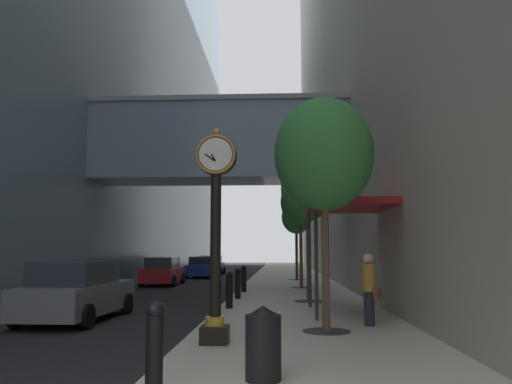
% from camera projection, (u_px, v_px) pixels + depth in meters
% --- Properties ---
extents(ground_plane, '(110.00, 110.00, 0.00)m').
position_uv_depth(ground_plane, '(247.00, 283.00, 31.27)').
color(ground_plane, black).
rests_on(ground_plane, ground).
extents(sidewalk_right, '(5.33, 80.00, 0.14)m').
position_uv_depth(sidewalk_right, '(290.00, 280.00, 34.13)').
color(sidewalk_right, beige).
rests_on(sidewalk_right, ground).
extents(building_block_left, '(21.64, 80.00, 37.30)m').
position_uv_depth(building_block_left, '(92.00, 20.00, 36.86)').
color(building_block_left, slate).
rests_on(building_block_left, ground).
extents(street_clock, '(0.84, 0.55, 4.38)m').
position_uv_depth(street_clock, '(216.00, 223.00, 10.43)').
color(street_clock, black).
rests_on(street_clock, sidewalk_right).
extents(bollard_nearest, '(0.24, 0.24, 1.18)m').
position_uv_depth(bollard_nearest, '(155.00, 345.00, 6.68)').
color(bollard_nearest, black).
rests_on(bollard_nearest, sidewalk_right).
extents(bollard_third, '(0.24, 0.24, 1.18)m').
position_uv_depth(bollard_third, '(217.00, 298.00, 13.21)').
color(bollard_third, black).
rests_on(bollard_third, sidewalk_right).
extents(bollard_fourth, '(0.24, 0.24, 1.18)m').
position_uv_depth(bollard_fourth, '(229.00, 289.00, 16.47)').
color(bollard_fourth, black).
rests_on(bollard_fourth, sidewalk_right).
extents(bollard_fifth, '(0.24, 0.24, 1.18)m').
position_uv_depth(bollard_fifth, '(238.00, 283.00, 19.73)').
color(bollard_fifth, black).
rests_on(bollard_fifth, sidewalk_right).
extents(bollard_sixth, '(0.24, 0.24, 1.18)m').
position_uv_depth(bollard_sixth, '(244.00, 278.00, 22.99)').
color(bollard_sixth, black).
rests_on(bollard_sixth, sidewalk_right).
extents(street_tree_near, '(2.36, 2.36, 5.48)m').
position_uv_depth(street_tree_near, '(324.00, 155.00, 12.13)').
color(street_tree_near, '#333335').
rests_on(street_tree_near, sidewalk_right).
extents(street_tree_mid_near, '(2.03, 2.03, 5.30)m').
position_uv_depth(street_tree_mid_near, '(308.00, 190.00, 19.09)').
color(street_tree_mid_near, '#333335').
rests_on(street_tree_mid_near, sidewalk_right).
extents(street_tree_mid_far, '(2.05, 2.05, 5.48)m').
position_uv_depth(street_tree_mid_far, '(301.00, 203.00, 26.07)').
color(street_tree_mid_far, '#333335').
rests_on(street_tree_mid_far, sidewalk_right).
extents(street_tree_far, '(1.90, 1.90, 5.12)m').
position_uv_depth(street_tree_far, '(296.00, 217.00, 33.01)').
color(street_tree_far, '#333335').
rests_on(street_tree_far, sidewalk_right).
extents(trash_bin, '(0.53, 0.53, 1.05)m').
position_uv_depth(trash_bin, '(263.00, 342.00, 7.33)').
color(trash_bin, black).
rests_on(trash_bin, sidewalk_right).
extents(pedestrian_walking, '(0.52, 0.48, 1.77)m').
position_uv_depth(pedestrian_walking, '(369.00, 287.00, 12.63)').
color(pedestrian_walking, '#23232D').
rests_on(pedestrian_walking, sidewalk_right).
extents(storefront_awning, '(2.40, 3.60, 3.30)m').
position_uv_depth(storefront_awning, '(348.00, 208.00, 15.48)').
color(storefront_awning, maroon).
rests_on(storefront_awning, sidewalk_right).
extents(car_grey_near, '(2.16, 4.71, 1.68)m').
position_uv_depth(car_grey_near, '(77.00, 292.00, 14.58)').
color(car_grey_near, slate).
rests_on(car_grey_near, ground).
extents(car_blue_mid, '(2.16, 4.35, 1.56)m').
position_uv_depth(car_blue_mid, '(203.00, 267.00, 37.79)').
color(car_blue_mid, navy).
rests_on(car_blue_mid, ground).
extents(car_red_far, '(2.04, 4.55, 1.61)m').
position_uv_depth(car_red_far, '(163.00, 272.00, 29.54)').
color(car_red_far, '#AD191E').
rests_on(car_red_far, ground).
extents(car_black_trailing, '(2.19, 4.27, 1.58)m').
position_uv_depth(car_black_trailing, '(211.00, 265.00, 42.72)').
color(car_black_trailing, black).
rests_on(car_black_trailing, ground).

